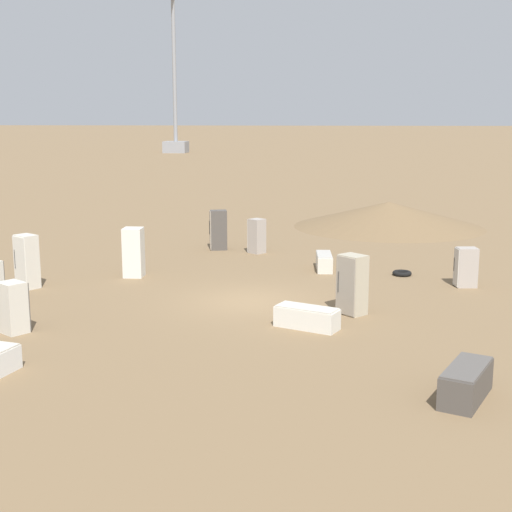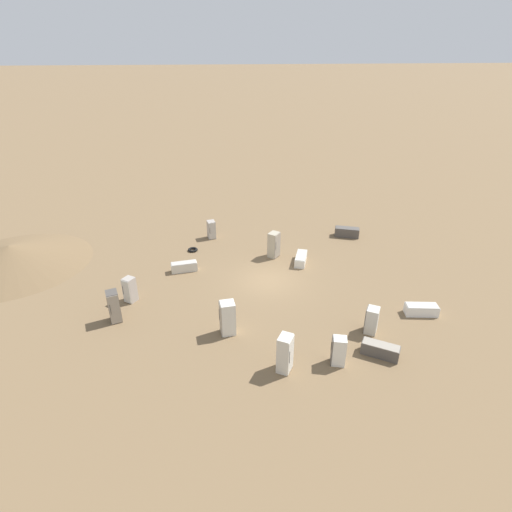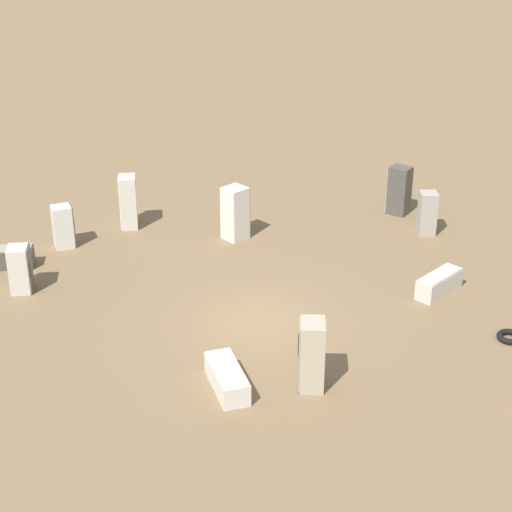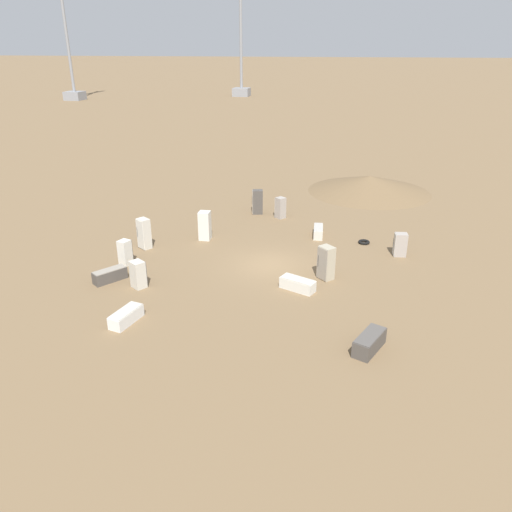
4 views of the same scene
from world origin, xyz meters
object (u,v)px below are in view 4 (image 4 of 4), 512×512
object	(u,v)px
discarded_fridge_11	(369,342)
discarded_fridge_12	(280,208)
discarded_fridge_8	(400,245)
discarded_fridge_10	(110,275)
discarded_fridge_4	(126,316)
discarded_fridge_0	(298,284)
discarded_fridge_1	(318,231)
discarded_fridge_7	(125,252)
scrap_tire	(364,242)
discarded_fridge_5	(257,202)
discarded_fridge_6	(144,234)
discarded_fridge_2	(138,274)
power_pylon_1	(69,54)
power_pylon_0	(241,52)
discarded_fridge_9	(205,226)
discarded_fridge_3	(326,263)

from	to	relation	value
discarded_fridge_11	discarded_fridge_12	bearing A→B (deg)	135.08
discarded_fridge_8	discarded_fridge_10	world-z (taller)	discarded_fridge_8
discarded_fridge_8	discarded_fridge_4	bearing A→B (deg)	122.55
discarded_fridge_0	discarded_fridge_1	distance (m)	8.12
discarded_fridge_7	scrap_tire	world-z (taller)	discarded_fridge_7
discarded_fridge_5	discarded_fridge_6	world-z (taller)	discarded_fridge_6
discarded_fridge_1	scrap_tire	distance (m)	3.11
discarded_fridge_2	power_pylon_1	bearing A→B (deg)	156.78
discarded_fridge_2	discarded_fridge_12	xyz separation A→B (m)	(12.71, -5.52, 0.04)
discarded_fridge_0	discarded_fridge_7	size ratio (longest dim) A/B	1.33
discarded_fridge_1	scrap_tire	world-z (taller)	discarded_fridge_1
power_pylon_0	discarded_fridge_8	bearing A→B (deg)	-161.54
power_pylon_1	scrap_tire	bearing A→B (deg)	-140.02
scrap_tire	discarded_fridge_9	bearing A→B (deg)	97.27
scrap_tire	discarded_fridge_5	bearing A→B (deg)	59.63
discarded_fridge_3	discarded_fridge_4	distance (m)	10.83
discarded_fridge_11	discarded_fridge_4	bearing A→B (deg)	-156.51
discarded_fridge_5	power_pylon_1	bearing A→B (deg)	24.80
discarded_fridge_3	scrap_tire	world-z (taller)	discarded_fridge_3
power_pylon_0	power_pylon_1	distance (m)	38.80
power_pylon_1	discarded_fridge_5	bearing A→B (deg)	-141.93
discarded_fridge_8	discarded_fridge_2	bearing A→B (deg)	110.22
discarded_fridge_6	discarded_fridge_8	size ratio (longest dim) A/B	1.35
discarded_fridge_2	discarded_fridge_5	bearing A→B (deg)	109.65
power_pylon_0	discarded_fridge_2	size ratio (longest dim) A/B	21.96
discarded_fridge_2	discarded_fridge_11	world-z (taller)	discarded_fridge_2
discarded_fridge_2	discarded_fridge_4	size ratio (longest dim) A/B	0.77
discarded_fridge_2	discarded_fridge_10	world-z (taller)	discarded_fridge_2
power_pylon_1	discarded_fridge_12	bearing A→B (deg)	-141.30
discarded_fridge_5	discarded_fridge_8	distance (m)	11.82
discarded_fridge_3	discarded_fridge_7	distance (m)	11.50
discarded_fridge_12	discarded_fridge_8	bearing A→B (deg)	-85.14
discarded_fridge_3	discarded_fridge_10	xyz separation A→B (m)	(-2.63, 11.38, -0.59)
discarded_fridge_5	discarded_fridge_8	bearing A→B (deg)	-135.35
discarded_fridge_12	power_pylon_1	bearing A→B (deg)	78.02
discarded_fridge_0	discarded_fridge_6	bearing A→B (deg)	-87.36
discarded_fridge_3	discarded_fridge_5	distance (m)	11.92
discarded_fridge_7	discarded_fridge_9	bearing A→B (deg)	74.19
discarded_fridge_4	discarded_fridge_11	world-z (taller)	discarded_fridge_11
discarded_fridge_11	scrap_tire	xyz separation A→B (m)	(12.33, 0.24, -0.29)
discarded_fridge_0	discarded_fridge_3	size ratio (longest dim) A/B	1.06
discarded_fridge_4	discarded_fridge_10	xyz separation A→B (m)	(3.89, 2.75, 0.03)
discarded_fridge_1	discarded_fridge_5	world-z (taller)	discarded_fridge_5
power_pylon_0	discarded_fridge_5	world-z (taller)	power_pylon_0
discarded_fridge_3	discarded_fridge_11	xyz separation A→B (m)	(-6.60, -2.30, -0.56)
power_pylon_0	discarded_fridge_11	size ratio (longest dim) A/B	15.79
power_pylon_0	discarded_fridge_6	xyz separation A→B (m)	(-97.35, -16.28, -9.05)
power_pylon_1	discarded_fridge_5	xyz separation A→B (m)	(-72.79, -57.01, -8.84)
discarded_fridge_10	discarded_fridge_1	bearing A→B (deg)	-102.93
discarded_fridge_9	discarded_fridge_0	bearing A→B (deg)	-43.67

